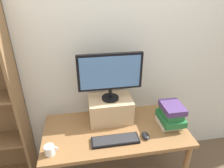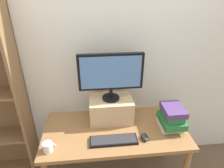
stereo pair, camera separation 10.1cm
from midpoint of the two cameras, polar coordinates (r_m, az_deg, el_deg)
The scene contains 8 objects.
back_wall at distance 2.04m, azimuth -2.60°, elevation 8.08°, with size 7.00×0.08×2.60m.
desk at distance 2.00m, azimuth -0.48°, elevation -14.52°, with size 1.34×0.66×0.72m.
riser_box at distance 2.00m, azimuth -1.96°, elevation -7.12°, with size 0.42×0.29×0.24m.
computer_monitor at distance 1.81m, azimuth -2.14°, elevation 2.90°, with size 0.60×0.16×0.46m.
keyboard at distance 1.81m, azimuth -0.71°, elevation -15.77°, with size 0.42×0.13×0.02m.
computer_mouse at distance 1.86m, azimuth 7.98°, elevation -14.42°, with size 0.06×0.10×0.04m.
book_stack at distance 1.99m, azimuth 15.03°, elevation -8.66°, with size 0.21×0.27×0.23m.
coffee_mug at distance 1.78m, azimuth -18.98°, elevation -17.43°, with size 0.11×0.08×0.08m.
Camera 1 is at (-0.29, -1.46, 1.97)m, focal length 32.00 mm.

